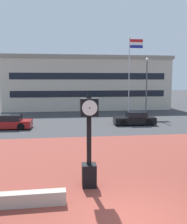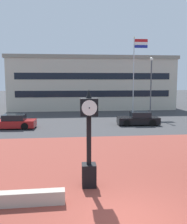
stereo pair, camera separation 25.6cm
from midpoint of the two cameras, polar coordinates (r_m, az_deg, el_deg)
The scene contains 9 objects.
ground_plane at distance 8.82m, azimuth 8.42°, elevation -22.92°, with size 200.00×200.00×0.00m, color #38383A.
plaza_brick_paving at distance 12.39m, azimuth 3.59°, elevation -13.68°, with size 44.00×16.07×0.01m, color brown.
planter_wall at distance 9.84m, azimuth -15.44°, elevation -18.12°, with size 3.20×0.40×0.50m, color #ADA393.
street_clock at distance 10.49m, azimuth -0.33°, elevation -5.99°, with size 0.72×0.82×4.02m.
car_street_near at distance 24.52m, azimuth -17.31°, elevation -2.17°, with size 4.30×2.00×1.28m.
car_street_mid at distance 25.66m, azimuth 10.28°, elevation -1.56°, with size 4.11×1.96×1.28m.
flagpole_primary at distance 33.81m, azimuth 9.52°, elevation 9.65°, with size 1.83×0.14×9.85m.
civic_building at distance 42.02m, azimuth -0.56°, elevation 6.54°, with size 24.76×12.08×7.89m.
street_lamp_post at distance 30.49m, azimuth 12.93°, elevation 6.63°, with size 0.36×0.36×6.94m.
Camera 2 is at (-1.87, -7.39, 4.41)m, focal length 41.06 mm.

